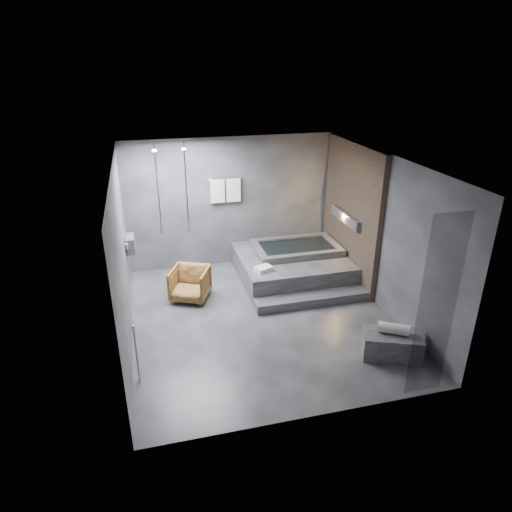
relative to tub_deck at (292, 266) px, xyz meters
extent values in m
plane|color=#2A2A2C|center=(-1.05, -1.45, -0.25)|extent=(5.00, 5.00, 0.00)
cube|color=#464648|center=(-1.05, -1.45, 2.55)|extent=(4.50, 5.00, 0.04)
cube|color=#333338|center=(-1.05, 1.05, 1.15)|extent=(4.50, 0.04, 2.80)
cube|color=#333338|center=(-1.05, -3.95, 1.15)|extent=(4.50, 0.04, 2.80)
cube|color=#333338|center=(-3.30, -1.45, 1.15)|extent=(0.04, 5.00, 2.80)
cube|color=#333338|center=(1.20, -1.45, 1.15)|extent=(0.04, 5.00, 2.80)
cube|color=#85684E|center=(1.14, -0.20, 1.15)|extent=(0.10, 2.40, 2.78)
cube|color=#FF9938|center=(1.06, -0.20, 1.05)|extent=(0.14, 1.20, 0.20)
cube|color=slate|center=(-3.21, -0.05, 0.85)|extent=(0.16, 0.42, 0.30)
imported|color=beige|center=(-3.20, -0.15, 0.80)|extent=(0.08, 0.08, 0.21)
imported|color=beige|center=(-3.20, 0.05, 0.78)|extent=(0.07, 0.07, 0.15)
cylinder|color=silver|center=(-2.05, 0.60, 1.65)|extent=(0.04, 0.04, 1.80)
cylinder|color=silver|center=(-2.60, 0.60, 1.65)|extent=(0.04, 0.04, 1.80)
cylinder|color=silver|center=(-1.20, 0.99, 1.70)|extent=(0.75, 0.02, 0.02)
cube|color=white|center=(-1.37, 0.97, 1.45)|extent=(0.30, 0.06, 0.50)
cube|color=white|center=(-1.03, 0.97, 1.45)|extent=(0.30, 0.06, 0.50)
cylinder|color=silver|center=(-3.20, -2.65, 0.20)|extent=(0.04, 0.04, 0.90)
cube|color=black|center=(0.60, -3.90, 1.10)|extent=(0.55, 0.01, 2.60)
cube|color=#2E2E31|center=(0.00, 0.00, 0.00)|extent=(2.20, 2.00, 0.50)
cube|color=#2E2E31|center=(0.00, -1.18, -0.16)|extent=(2.20, 0.36, 0.18)
cube|color=#313134|center=(0.62, -3.02, -0.05)|extent=(1.00, 0.78, 0.39)
imported|color=#4C2E13|center=(-2.19, -0.41, 0.07)|extent=(0.90, 0.91, 0.63)
cylinder|color=white|center=(0.63, -2.99, 0.23)|extent=(0.49, 0.39, 0.17)
cube|color=white|center=(-0.78, -0.57, 0.29)|extent=(0.38, 0.33, 0.09)
camera|label=1|loc=(-2.89, -8.21, 4.08)|focal=32.00mm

